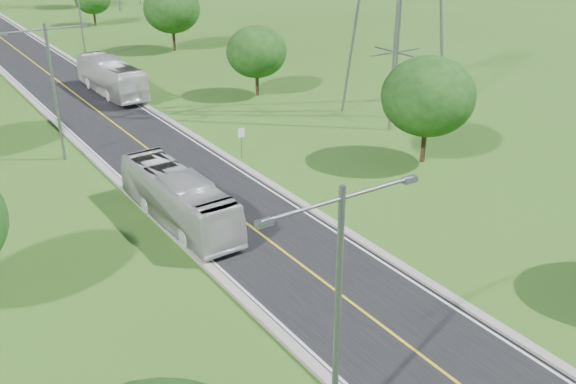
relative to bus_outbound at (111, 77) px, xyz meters
name	(u,v)px	position (x,y,z in m)	size (l,w,h in m)	color
ground	(83,100)	(-3.16, -0.27, -1.77)	(260.00, 260.00, 0.00)	#2E5016
road	(65,86)	(-3.16, 5.73, -1.74)	(8.00, 150.00, 0.06)	black
curb_left	(22,92)	(-7.41, 5.73, -1.66)	(0.50, 150.00, 0.22)	gray
curb_right	(105,80)	(1.09, 5.73, -1.66)	(0.50, 150.00, 0.22)	gray
speed_limit_sign	(241,138)	(2.04, -22.28, -0.17)	(0.55, 0.09, 2.40)	slate
streetlight_near_left	(338,302)	(-9.16, -48.27, 4.17)	(5.90, 0.25, 10.00)	slate
streetlight_mid_left	(53,82)	(-9.16, -15.27, 4.17)	(5.90, 0.25, 10.00)	slate
streetlight_far_right	(79,9)	(2.84, 17.73, 4.17)	(5.90, 0.25, 10.00)	slate
tree_rb	(428,96)	(12.84, -30.27, 3.18)	(6.72, 6.72, 7.82)	black
tree_rc	(256,52)	(11.84, -8.27, 2.56)	(5.88, 5.88, 6.84)	black
tree_rd	(172,9)	(13.84, 15.73, 3.49)	(7.14, 7.14, 8.30)	black
bus_outbound	(111,77)	(0.00, 0.00, 0.00)	(2.88, 12.29, 3.42)	silver
bus_inbound	(178,198)	(-6.36, -29.46, -0.14)	(2.64, 11.28, 3.14)	beige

